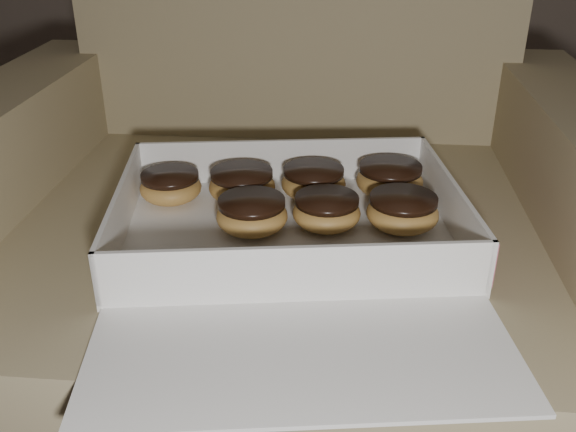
{
  "coord_description": "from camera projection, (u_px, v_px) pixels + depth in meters",
  "views": [
    {
      "loc": [
        0.18,
        0.08,
        0.88
      ],
      "look_at": [
        0.11,
        0.84,
        0.48
      ],
      "focal_mm": 40.0,
      "sensor_mm": 36.0,
      "label": 1
    }
  ],
  "objects": [
    {
      "name": "armchair",
      "position": [
        283.0,
        266.0,
        1.05
      ],
      "size": [
        0.98,
        0.82,
        1.02
      ],
      "color": "#8F7E5B",
      "rests_on": "floor"
    },
    {
      "name": "crumb_e",
      "position": [
        145.0,
        275.0,
        0.76
      ],
      "size": [
        0.01,
        0.01,
        0.0
      ],
      "primitive_type": "ellipsoid",
      "color": "black",
      "rests_on": "bakery_box"
    },
    {
      "name": "donut_c",
      "position": [
        242.0,
        185.0,
        0.93
      ],
      "size": [
        0.1,
        0.1,
        0.05
      ],
      "color": "gold",
      "rests_on": "bakery_box"
    },
    {
      "name": "crumb_c",
      "position": [
        117.0,
        284.0,
        0.74
      ],
      "size": [
        0.01,
        0.01,
        0.0
      ],
      "primitive_type": "ellipsoid",
      "color": "black",
      "rests_on": "bakery_box"
    },
    {
      "name": "donut_b",
      "position": [
        390.0,
        179.0,
        0.95
      ],
      "size": [
        0.1,
        0.1,
        0.05
      ],
      "color": "gold",
      "rests_on": "bakery_box"
    },
    {
      "name": "crumb_b",
      "position": [
        308.0,
        250.0,
        0.81
      ],
      "size": [
        0.01,
        0.01,
        0.0
      ],
      "primitive_type": "ellipsoid",
      "color": "black",
      "rests_on": "bakery_box"
    },
    {
      "name": "donut_a",
      "position": [
        171.0,
        186.0,
        0.93
      ],
      "size": [
        0.09,
        0.09,
        0.04
      ],
      "color": "gold",
      "rests_on": "bakery_box"
    },
    {
      "name": "crumb_a",
      "position": [
        253.0,
        266.0,
        0.78
      ],
      "size": [
        0.01,
        0.01,
        0.0
      ],
      "primitive_type": "ellipsoid",
      "color": "black",
      "rests_on": "bakery_box"
    },
    {
      "name": "donut_f",
      "position": [
        327.0,
        211.0,
        0.86
      ],
      "size": [
        0.09,
        0.09,
        0.05
      ],
      "color": "gold",
      "rests_on": "bakery_box"
    },
    {
      "name": "crumb_d",
      "position": [
        391.0,
        229.0,
        0.86
      ],
      "size": [
        0.01,
        0.01,
        0.0
      ],
      "primitive_type": "ellipsoid",
      "color": "black",
      "rests_on": "bakery_box"
    },
    {
      "name": "donut_e",
      "position": [
        252.0,
        214.0,
        0.85
      ],
      "size": [
        0.1,
        0.1,
        0.05
      ],
      "color": "gold",
      "rests_on": "bakery_box"
    },
    {
      "name": "bakery_box",
      "position": [
        293.0,
        242.0,
        0.82
      ],
      "size": [
        0.51,
        0.58,
        0.07
      ],
      "rotation": [
        0.0,
        0.0,
        0.15
      ],
      "color": "white",
      "rests_on": "armchair"
    },
    {
      "name": "donut_g",
      "position": [
        403.0,
        211.0,
        0.86
      ],
      "size": [
        0.1,
        0.1,
        0.05
      ],
      "color": "gold",
      "rests_on": "bakery_box"
    },
    {
      "name": "donut_d",
      "position": [
        313.0,
        182.0,
        0.94
      ],
      "size": [
        0.1,
        0.1,
        0.05
      ],
      "color": "gold",
      "rests_on": "bakery_box"
    }
  ]
}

